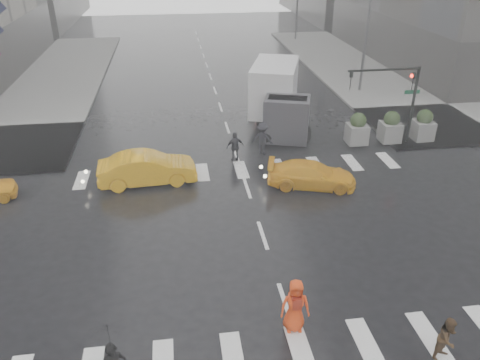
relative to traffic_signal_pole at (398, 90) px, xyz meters
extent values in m
plane|color=black|center=(-9.01, -8.01, -3.22)|extent=(120.00, 120.00, 0.00)
cube|color=slate|center=(10.49, 9.49, -3.14)|extent=(35.00, 35.00, 0.15)
cylinder|color=black|center=(0.99, -0.01, -0.97)|extent=(0.16, 0.16, 4.50)
cylinder|color=black|center=(-1.01, -0.01, 1.18)|extent=(4.00, 0.12, 0.12)
imported|color=black|center=(0.74, -0.01, 0.48)|extent=(0.16, 0.20, 1.00)
imported|color=black|center=(-2.81, -0.01, 0.68)|extent=(0.16, 0.20, 1.00)
sphere|color=#FF190C|center=(0.64, -0.01, 0.78)|extent=(0.20, 0.20, 0.20)
cube|color=#0B522C|center=(0.99, 0.29, -0.22)|extent=(0.90, 0.03, 0.22)
cylinder|color=#59595B|center=(1.99, 9.99, 1.28)|extent=(0.20, 0.20, 9.00)
cube|color=slate|center=(-2.01, 0.19, -2.52)|extent=(1.10, 1.10, 1.10)
sphere|color=#1E3115|center=(-2.01, 0.19, -1.72)|extent=(0.90, 0.90, 0.90)
cube|color=slate|center=(-0.01, 0.19, -2.52)|extent=(1.10, 1.10, 1.10)
sphere|color=#1E3115|center=(-0.01, 0.19, -1.72)|extent=(0.90, 0.90, 0.90)
cube|color=slate|center=(1.99, 0.19, -2.52)|extent=(1.10, 1.10, 1.10)
sphere|color=#1E3115|center=(1.99, 0.19, -1.72)|extent=(0.90, 0.90, 0.90)
imported|color=black|center=(-14.17, -14.66, -1.23)|extent=(1.23, 1.24, 0.88)
imported|color=#412C17|center=(-5.00, -14.81, -2.50)|extent=(0.87, 0.81, 1.44)
imported|color=#E93F10|center=(-9.00, -13.09, -2.31)|extent=(0.93, 0.65, 1.82)
cube|color=maroon|center=(-9.00, -13.27, -2.07)|extent=(0.29, 0.18, 0.40)
imported|color=black|center=(-9.15, -0.88, -2.39)|extent=(1.05, 0.75, 1.65)
imported|color=black|center=(-7.56, -0.19, -2.32)|extent=(1.33, 1.12, 1.80)
imported|color=#FFAD0D|center=(-13.70, -2.75, -2.45)|extent=(4.77, 1.93, 1.54)
imported|color=#FFAD0D|center=(-5.91, -4.23, -2.61)|extent=(4.02, 2.60, 1.22)
cube|color=silver|center=(-5.85, 4.91, -0.97)|extent=(2.63, 5.04, 2.96)
cube|color=#302F35|center=(-5.85, 1.40, -1.85)|extent=(2.52, 1.97, 2.52)
cube|color=black|center=(-5.85, 1.40, -1.08)|extent=(2.19, 0.99, 0.99)
cylinder|color=black|center=(-7.00, 1.18, -2.72)|extent=(0.31, 0.99, 0.99)
cylinder|color=black|center=(-4.70, 1.18, -2.72)|extent=(0.31, 0.99, 0.99)
cylinder|color=black|center=(-7.00, 3.59, -2.72)|extent=(0.31, 0.99, 0.99)
cylinder|color=black|center=(-4.70, 3.59, -2.72)|extent=(0.31, 0.99, 0.99)
cylinder|color=black|center=(-7.00, 6.66, -2.72)|extent=(0.31, 0.99, 0.99)
cylinder|color=black|center=(-4.70, 6.66, -2.72)|extent=(0.31, 0.99, 0.99)
camera|label=1|loc=(-12.18, -23.42, 7.61)|focal=35.00mm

